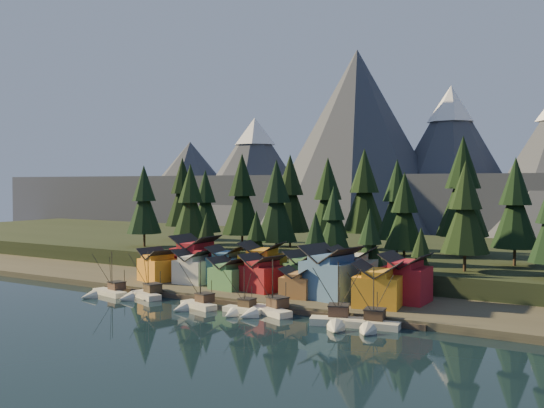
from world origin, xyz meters
The scene contains 45 objects.
ground centered at (0.00, 0.00, 0.00)m, with size 500.00×500.00×0.00m, color black.
shore_strip centered at (0.00, 40.00, 0.75)m, with size 400.00×50.00×1.50m, color #3E3A2D.
hillside centered at (0.00, 90.00, 3.00)m, with size 420.00×100.00×6.00m, color black.
dock centered at (0.00, 16.50, 0.50)m, with size 80.00×4.00×1.00m, color #433830.
mountain_ridge centered at (-4.20, 213.59, 26.06)m, with size 560.00×190.00×90.00m.
boat_0 centered at (-33.63, 8.87, 2.07)m, with size 10.83×11.41×11.31m.
boat_1 centered at (-24.18, 10.95, 2.32)m, with size 9.99×10.56×11.81m.
boat_2 centered at (-6.94, 8.40, 2.17)m, with size 9.54×10.07×11.13m.
boat_3 centered at (3.77, 9.51, 1.94)m, with size 8.56×9.32×10.11m.
boat_4 centered at (8.81, 11.07, 2.32)m, with size 10.99×11.50×12.22m.
boat_5 centered at (25.11, 9.72, 2.53)m, with size 10.97×11.59×12.91m.
boat_6 centered at (31.36, 10.65, 2.37)m, with size 10.29×10.90×12.15m.
house_front_0 centered at (-31.74, 24.67, 5.75)m, with size 9.70×9.38×8.08m.
house_front_1 centered at (-21.79, 26.44, 5.81)m, with size 8.41×8.11×8.20m.
house_front_2 centered at (-9.57, 24.53, 5.34)m, with size 8.16×8.21×7.30m.
house_front_3 centered at (-1.51, 26.11, 5.87)m, with size 9.56×9.26×8.32m.
house_front_4 centered at (8.97, 23.65, 4.88)m, with size 7.24×7.65×6.43m.
house_front_5 centered at (15.95, 26.03, 7.42)m, with size 12.45×11.69×11.27m.
house_front_6 centered at (27.56, 23.35, 6.18)m, with size 10.15×9.74×8.91m.
house_back_0 centered at (-26.13, 32.87, 7.31)m, with size 10.59×10.21×11.06m.
house_back_1 centered at (-14.92, 30.83, 6.26)m, with size 9.51×9.59×9.08m.
house_back_2 centered at (-5.97, 33.34, 6.93)m, with size 11.37×10.75×10.34m.
house_back_3 centered at (6.05, 33.40, 6.11)m, with size 9.84×9.08×8.77m.
house_back_4 centered at (17.60, 33.90, 6.95)m, with size 10.99×10.68×10.38m.
house_back_5 centered at (30.74, 30.75, 6.80)m, with size 9.01×9.12×10.09m.
tree_hill_0 centered at (-62.00, 52.00, 20.11)m, with size 11.08×11.08×25.81m.
tree_hill_1 centered at (-50.00, 68.00, 19.40)m, with size 10.52×10.52×24.51m.
tree_hill_2 centered at (-40.00, 48.00, 20.07)m, with size 11.05×11.05×25.74m.
tree_hill_3 centered at (-30.00, 60.00, 21.87)m, with size 12.46×12.46×29.02m.
tree_hill_4 centered at (-22.00, 75.00, 21.96)m, with size 12.53×12.53×29.20m.
tree_hill_5 centered at (-12.00, 50.00, 20.50)m, with size 11.38×11.38×26.52m.
tree_hill_6 centered at (-4.00, 65.00, 21.01)m, with size 11.79×11.79×27.46m.
tree_hill_7 centered at (6.00, 48.00, 16.62)m, with size 8.34×8.34×19.43m.
tree_hill_8 centered at (14.00, 72.00, 20.64)m, with size 11.50×11.50×26.78m.
tree_hill_9 centered at (22.00, 55.00, 18.52)m, with size 9.83×9.83×22.91m.
tree_hill_10 centered at (30.00, 80.00, 24.16)m, with size 14.25×14.25×33.21m.
tree_hill_11 centered at (38.00, 50.00, 19.87)m, with size 10.89×10.89×25.37m.
tree_hill_12 centered at (46.00, 66.00, 20.47)m, with size 11.37×11.37×26.48m.
tree_hill_15 centered at (0.00, 82.00, 22.79)m, with size 13.18×13.18×30.70m.
tree_hill_16 centered at (-68.00, 78.00, 21.99)m, with size 12.55×12.55×29.25m.
tree_shore_0 centered at (-28.00, 40.00, 10.69)m, with size 7.22×7.22×16.82m.
tree_shore_1 centered at (-12.00, 40.00, 11.13)m, with size 7.57×7.57×17.63m.
tree_shore_2 centered at (5.00, 40.00, 11.15)m, with size 7.58×7.58×17.66m.
tree_shore_3 centered at (19.00, 40.00, 11.84)m, with size 8.13×8.13×18.93m.
tree_shore_4 centered at (31.00, 40.00, 9.67)m, with size 6.42×6.42×14.97m.
Camera 1 is at (71.95, -89.96, 26.16)m, focal length 40.00 mm.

